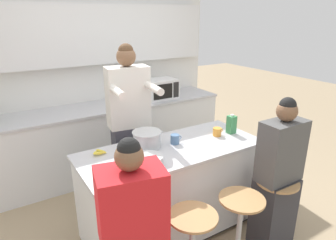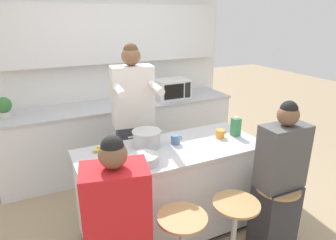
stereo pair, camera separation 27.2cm
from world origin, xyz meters
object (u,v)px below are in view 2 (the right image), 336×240
object	(u,v)px
fruit_bowl	(100,174)
coffee_cup_far	(175,139)
kitchen_island	(171,190)
juice_carton	(236,127)
person_seated_near	(278,188)
bar_stool_center_right	(233,235)
microwave	(172,89)
bar_stool_rightmost	(274,218)
banana_bunch	(98,149)
person_cooking	(134,130)
coffee_cup_near	(220,134)
person_wrapped_blanket	(118,238)
potted_plant	(3,107)
cooking_pot	(147,139)

from	to	relation	value
fruit_bowl	coffee_cup_far	size ratio (longest dim) A/B	1.68
kitchen_island	juice_carton	distance (m)	0.90
person_seated_near	fruit_bowl	bearing A→B (deg)	165.18
bar_stool_center_right	microwave	size ratio (longest dim) A/B	1.43
bar_stool_rightmost	banana_bunch	xyz separation A→B (m)	(-1.31, 0.88, 0.56)
person_cooking	person_seated_near	xyz separation A→B (m)	(0.86, -1.24, -0.25)
kitchen_island	coffee_cup_far	xyz separation A→B (m)	(0.07, 0.07, 0.50)
person_cooking	coffee_cup_near	size ratio (longest dim) A/B	15.31
kitchen_island	microwave	xyz separation A→B (m)	(0.74, 1.49, 0.61)
banana_bunch	bar_stool_center_right	bearing A→B (deg)	-46.80
fruit_bowl	person_cooking	bearing A→B (deg)	55.89
person_wrapped_blanket	person_seated_near	size ratio (longest dim) A/B	0.97
bar_stool_rightmost	coffee_cup_near	size ratio (longest dim) A/B	5.76
microwave	coffee_cup_far	bearing A→B (deg)	-115.10
coffee_cup_near	potted_plant	bearing A→B (deg)	141.65
juice_carton	potted_plant	bearing A→B (deg)	143.60
kitchen_island	bar_stool_rightmost	distance (m)	0.96
bar_stool_rightmost	fruit_bowl	xyz separation A→B (m)	(-1.41, 0.42, 0.58)
banana_bunch	cooking_pot	bearing A→B (deg)	-11.48
coffee_cup_near	cooking_pot	bearing A→B (deg)	170.29
person_seated_near	fruit_bowl	distance (m)	1.51
kitchen_island	person_wrapped_blanket	distance (m)	0.97
bar_stool_rightmost	person_cooking	world-z (taller)	person_cooking
kitchen_island	bar_stool_center_right	distance (m)	0.72
coffee_cup_near	juice_carton	world-z (taller)	juice_carton
cooking_pot	coffee_cup_far	bearing A→B (deg)	-14.50
person_seated_near	potted_plant	distance (m)	3.05
person_wrapped_blanket	fruit_bowl	world-z (taller)	person_wrapped_blanket
bar_stool_center_right	person_cooking	bearing A→B (deg)	106.41
bar_stool_rightmost	coffee_cup_near	distance (m)	0.90
person_seated_near	cooking_pot	bearing A→B (deg)	140.15
banana_bunch	potted_plant	size ratio (longest dim) A/B	0.56
fruit_bowl	coffee_cup_near	bearing A→B (deg)	11.14
person_cooking	person_seated_near	distance (m)	1.53
coffee_cup_far	bar_stool_rightmost	bearing A→B (deg)	-49.63
person_seated_near	microwave	size ratio (longest dim) A/B	3.03
bar_stool_rightmost	banana_bunch	world-z (taller)	banana_bunch
kitchen_island	person_seated_near	world-z (taller)	person_seated_near
bar_stool_rightmost	banana_bunch	bearing A→B (deg)	146.11
bar_stool_center_right	person_seated_near	distance (m)	0.56
person_wrapped_blanket	person_seated_near	world-z (taller)	person_seated_near
person_cooking	person_wrapped_blanket	distance (m)	1.38
potted_plant	coffee_cup_near	bearing A→B (deg)	-38.35
bar_stool_rightmost	person_wrapped_blanket	world-z (taller)	person_wrapped_blanket
bar_stool_rightmost	potted_plant	xyz separation A→B (m)	(-2.08, 2.19, 0.70)
person_cooking	juice_carton	xyz separation A→B (m)	(0.86, -0.61, 0.11)
kitchen_island	coffee_cup_far	bearing A→B (deg)	41.84
bar_stool_center_right	potted_plant	bearing A→B (deg)	126.08
person_wrapped_blanket	coffee_cup_far	distance (m)	1.09
kitchen_island	microwave	distance (m)	1.77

